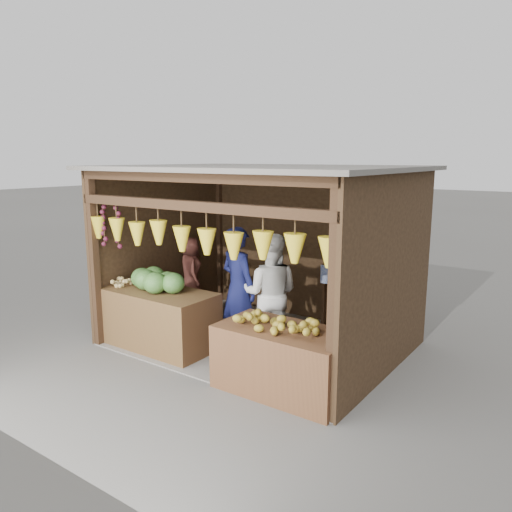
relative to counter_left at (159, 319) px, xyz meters
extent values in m
plane|color=#514F49|center=(1.13, 0.97, -0.43)|extent=(80.00, 80.00, 0.00)
cube|color=slate|center=(1.13, 0.97, -0.42)|extent=(4.00, 3.00, 0.02)
cube|color=black|center=(1.13, 2.47, 0.87)|extent=(4.00, 0.06, 2.60)
cube|color=black|center=(-0.87, 0.97, 0.87)|extent=(0.06, 3.00, 2.60)
cube|color=black|center=(3.13, 0.97, 0.87)|extent=(0.06, 3.00, 2.60)
cube|color=#605B54|center=(1.13, 0.97, 2.20)|extent=(4.30, 3.30, 0.06)
cube|color=black|center=(-0.81, -0.47, 0.87)|extent=(0.11, 0.11, 2.60)
cube|color=black|center=(3.07, -0.47, 0.87)|extent=(0.11, 0.11, 2.60)
cube|color=black|center=(-0.81, 2.41, 0.87)|extent=(0.11, 0.11, 2.60)
cube|color=black|center=(3.07, 2.41, 0.87)|extent=(0.11, 0.11, 2.60)
cube|color=black|center=(1.13, -0.47, 1.77)|extent=(4.00, 0.12, 0.12)
cube|color=black|center=(1.13, -0.47, 2.11)|extent=(4.00, 0.12, 0.12)
cube|color=#382314|center=(2.18, 2.27, 0.62)|extent=(1.25, 0.30, 0.05)
cube|color=#382314|center=(1.59, 2.27, 0.10)|extent=(0.05, 0.28, 1.05)
cube|color=#382314|center=(2.76, 2.27, 0.10)|extent=(0.05, 0.28, 1.05)
cube|color=blue|center=(2.18, 2.11, 0.49)|extent=(1.25, 0.02, 0.30)
cube|color=#4D2F19|center=(0.00, 0.00, 0.00)|extent=(1.74, 0.85, 0.86)
cube|color=#4E2C1A|center=(2.28, -0.16, -0.04)|extent=(1.61, 0.85, 0.79)
cube|color=black|center=(-0.42, 1.16, -0.27)|extent=(0.34, 0.34, 0.32)
imported|color=#121646|center=(1.00, 0.64, 0.48)|extent=(0.75, 0.59, 1.81)
imported|color=white|center=(1.44, 0.79, 0.44)|extent=(1.04, 0.95, 1.74)
imported|color=brown|center=(-0.42, 1.16, 0.46)|extent=(0.67, 0.63, 1.15)
camera|label=1|loc=(5.24, -4.93, 2.34)|focal=35.00mm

